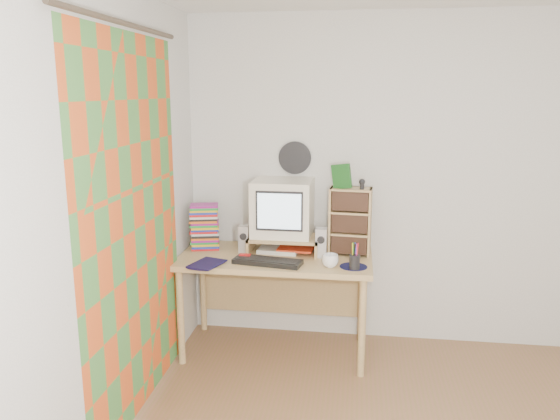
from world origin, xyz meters
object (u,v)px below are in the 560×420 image
(crt_monitor, at_px, (282,208))
(keyboard, at_px, (268,262))
(dvd_stack, at_px, (205,230))
(cd_rack, at_px, (350,222))
(mug, at_px, (330,261))
(diary, at_px, (196,261))
(desk, at_px, (277,271))

(crt_monitor, bearing_deg, keyboard, -98.32)
(dvd_stack, bearing_deg, keyboard, -44.31)
(dvd_stack, height_order, cd_rack, cd_rack)
(dvd_stack, bearing_deg, mug, -32.37)
(keyboard, distance_m, diary, 0.50)
(desk, xyz_separation_m, crt_monitor, (0.03, 0.09, 0.46))
(dvd_stack, xyz_separation_m, mug, (0.97, -0.32, -0.10))
(desk, bearing_deg, dvd_stack, 174.52)
(desk, xyz_separation_m, cd_rack, (0.54, 0.05, 0.38))
(desk, relative_size, mug, 12.42)
(crt_monitor, distance_m, cd_rack, 0.51)
(desk, height_order, keyboard, keyboard)
(keyboard, relative_size, diary, 2.13)
(desk, relative_size, crt_monitor, 3.21)
(diary, bearing_deg, cd_rack, 37.10)
(desk, height_order, dvd_stack, dvd_stack)
(desk, xyz_separation_m, mug, (0.41, -0.27, 0.18))
(keyboard, bearing_deg, mug, 8.61)
(desk, distance_m, diary, 0.64)
(keyboard, xyz_separation_m, mug, (0.44, -0.01, 0.03))
(diary, bearing_deg, crt_monitor, 54.08)
(crt_monitor, xyz_separation_m, diary, (-0.55, -0.42, -0.31))
(dvd_stack, bearing_deg, cd_rack, -14.13)
(cd_rack, bearing_deg, dvd_stack, -174.77)
(crt_monitor, distance_m, diary, 0.76)
(keyboard, bearing_deg, diary, -162.16)
(keyboard, bearing_deg, dvd_stack, 159.57)
(desk, relative_size, keyboard, 2.93)
(cd_rack, bearing_deg, diary, -154.89)
(keyboard, relative_size, mug, 4.24)
(crt_monitor, bearing_deg, cd_rack, -2.49)
(keyboard, xyz_separation_m, dvd_stack, (-0.54, 0.31, 0.13))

